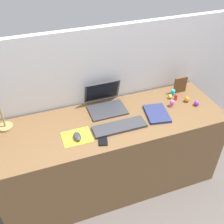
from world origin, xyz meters
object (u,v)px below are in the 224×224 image
at_px(laptop, 105,102).
at_px(keyboard, 120,127).
at_px(mouse, 77,136).
at_px(toy_figurine_orange, 187,99).
at_px(cell_phone, 103,139).
at_px(toy_figurine_yellow, 170,97).
at_px(picture_frame, 180,85).
at_px(desk_lamp, 1,113).
at_px(toy_figurine_purple, 196,103).
at_px(toy_figurine_cyan, 173,92).
at_px(toy_figurine_pink, 172,103).
at_px(notebook_pad, 157,114).
at_px(toy_figurine_red, 176,97).

bearing_deg(laptop, keyboard, -86.42).
height_order(mouse, toy_figurine_orange, toy_figurine_orange).
bearing_deg(cell_phone, toy_figurine_yellow, 37.87).
bearing_deg(mouse, picture_frame, 15.67).
height_order(laptop, desk_lamp, desk_lamp).
height_order(keyboard, desk_lamp, desk_lamp).
bearing_deg(toy_figurine_purple, toy_figurine_cyan, 119.87).
distance_m(toy_figurine_pink, toy_figurine_purple, 0.21).
relative_size(laptop, cell_phone, 2.34).
xyz_separation_m(toy_figurine_cyan, toy_figurine_pink, (-0.09, -0.14, -0.00)).
bearing_deg(cell_phone, desk_lamp, 167.32).
relative_size(mouse, notebook_pad, 0.40).
distance_m(cell_phone, desk_lamp, 0.75).
height_order(keyboard, notebook_pad, same).
distance_m(laptop, cell_phone, 0.40).
relative_size(picture_frame, toy_figurine_pink, 2.38).
relative_size(toy_figurine_cyan, toy_figurine_pink, 1.06).
bearing_deg(toy_figurine_cyan, laptop, 175.84).
xyz_separation_m(toy_figurine_red, toy_figurine_orange, (0.07, -0.06, -0.01)).
bearing_deg(toy_figurine_pink, toy_figurine_cyan, 57.44).
relative_size(toy_figurine_red, toy_figurine_orange, 1.25).
xyz_separation_m(desk_lamp, toy_figurine_pink, (1.32, -0.15, -0.13)).
distance_m(laptop, toy_figurine_red, 0.62).
xyz_separation_m(mouse, toy_figurine_purple, (1.04, 0.06, 0.00)).
relative_size(notebook_pad, toy_figurine_red, 4.10).
bearing_deg(notebook_pad, toy_figurine_red, 38.11).
distance_m(toy_figurine_purple, toy_figurine_orange, 0.09).
xyz_separation_m(mouse, cell_phone, (0.17, -0.07, -0.02)).
xyz_separation_m(desk_lamp, picture_frame, (1.50, 0.01, -0.08)).
bearing_deg(cell_phone, toy_figurine_orange, 29.38).
height_order(desk_lamp, toy_figurine_cyan, desk_lamp).
distance_m(laptop, toy_figurine_purple, 0.77).
bearing_deg(cell_phone, toy_figurine_red, 34.72).
xyz_separation_m(keyboard, toy_figurine_purple, (0.71, 0.05, 0.01)).
distance_m(keyboard, toy_figurine_cyan, 0.65).
relative_size(toy_figurine_orange, toy_figurine_yellow, 1.20).
xyz_separation_m(toy_figurine_red, toy_figurine_yellow, (-0.04, 0.03, -0.01)).
xyz_separation_m(mouse, picture_frame, (1.01, 0.28, 0.05)).
xyz_separation_m(mouse, notebook_pad, (0.67, 0.06, -0.01)).
xyz_separation_m(cell_phone, toy_figurine_purple, (0.87, 0.13, 0.02)).
xyz_separation_m(laptop, toy_figurine_red, (0.61, -0.11, -0.02)).
relative_size(notebook_pad, toy_figurine_yellow, 6.15).
height_order(desk_lamp, toy_figurine_orange, desk_lamp).
distance_m(mouse, desk_lamp, 0.57).
xyz_separation_m(toy_figurine_red, toy_figurine_purple, (0.12, -0.13, -0.01)).
bearing_deg(toy_figurine_red, toy_figurine_yellow, 140.93).
height_order(toy_figurine_cyan, toy_figurine_pink, toy_figurine_cyan).
distance_m(picture_frame, toy_figurine_orange, 0.16).
height_order(mouse, toy_figurine_yellow, toy_figurine_yellow).
bearing_deg(picture_frame, toy_figurine_yellow, -154.78).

